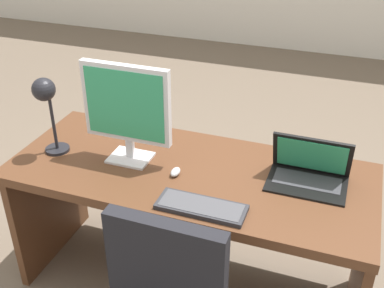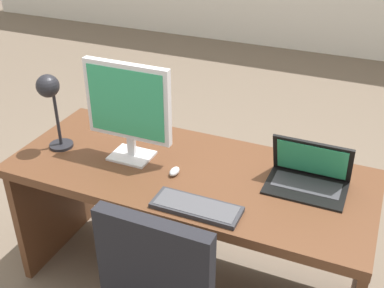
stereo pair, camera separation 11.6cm
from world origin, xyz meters
TOP-DOWN VIEW (x-y plane):
  - ground at (0.00, 1.50)m, footprint 12.00×12.00m
  - desk at (0.00, 0.04)m, footprint 1.71×0.72m
  - monitor at (-0.30, -0.01)m, footprint 0.43×0.16m
  - laptop at (0.53, 0.11)m, footprint 0.35×0.24m
  - keyboard at (0.15, -0.26)m, footprint 0.38×0.14m
  - mouse at (-0.05, -0.06)m, footprint 0.04×0.07m
  - desk_lamp at (-0.68, -0.08)m, footprint 0.12×0.14m

SIDE VIEW (x-z plane):
  - ground at x=0.00m, z-range 0.00..0.00m
  - desk at x=0.00m, z-range 0.17..0.92m
  - keyboard at x=0.15m, z-range 0.74..0.76m
  - mouse at x=-0.05m, z-range 0.74..0.77m
  - laptop at x=0.53m, z-range 0.70..0.92m
  - monitor at x=-0.30m, z-range 0.78..1.26m
  - desk_lamp at x=-0.68m, z-range 0.83..1.23m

